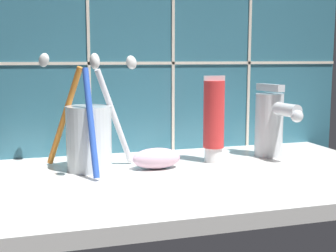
{
  "coord_description": "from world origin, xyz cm",
  "views": [
    {
      "loc": [
        -23.81,
        -62.96,
        18.79
      ],
      "look_at": [
        -4.06,
        2.6,
        8.81
      ],
      "focal_mm": 50.0,
      "sensor_mm": 36.0,
      "label": 1
    }
  ],
  "objects_px": {
    "toothpaste_tube": "(214,120)",
    "soap_bar": "(156,158)",
    "sink_faucet": "(271,122)",
    "toothbrush_cup": "(89,135)"
  },
  "relations": [
    {
      "from": "toothbrush_cup",
      "to": "soap_bar",
      "type": "bearing_deg",
      "value": -11.39
    },
    {
      "from": "soap_bar",
      "to": "toothpaste_tube",
      "type": "bearing_deg",
      "value": 10.95
    },
    {
      "from": "sink_faucet",
      "to": "soap_bar",
      "type": "height_order",
      "value": "sink_faucet"
    },
    {
      "from": "toothpaste_tube",
      "to": "sink_faucet",
      "type": "xyz_separation_m",
      "value": [
        0.11,
        0.01,
        -0.01
      ]
    },
    {
      "from": "toothbrush_cup",
      "to": "soap_bar",
      "type": "relative_size",
      "value": 2.37
    },
    {
      "from": "toothpaste_tube",
      "to": "toothbrush_cup",
      "type": "bearing_deg",
      "value": 179.94
    },
    {
      "from": "toothpaste_tube",
      "to": "soap_bar",
      "type": "distance_m",
      "value": 0.12
    },
    {
      "from": "soap_bar",
      "to": "sink_faucet",
      "type": "bearing_deg",
      "value": 8.0
    },
    {
      "from": "toothbrush_cup",
      "to": "sink_faucet",
      "type": "xyz_separation_m",
      "value": [
        0.31,
        0.01,
        0.01
      ]
    },
    {
      "from": "toothpaste_tube",
      "to": "soap_bar",
      "type": "bearing_deg",
      "value": -169.05
    }
  ]
}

